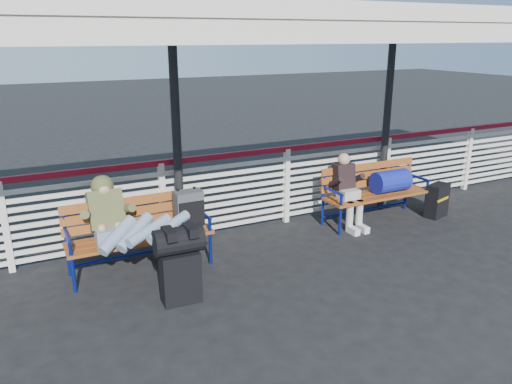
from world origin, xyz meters
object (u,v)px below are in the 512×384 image
bench_left (157,221)px  bench_right (383,184)px  suitcase_side (437,200)px  luggage_stack (180,262)px  traveler_man (132,226)px  companion_person (348,190)px

bench_left → bench_right: (3.70, 0.05, -0.01)m
bench_left → suitcase_side: (4.61, -0.26, -0.33)m
luggage_stack → traveler_man: 0.81m
traveler_man → suitcase_side: bearing=1.0°
luggage_stack → companion_person: (3.05, 1.07, 0.11)m
traveler_man → suitcase_side: size_ratio=2.95×
bench_left → traveler_man: (-0.38, -0.34, 0.12)m
bench_right → suitcase_side: size_ratio=3.25×
traveler_man → suitcase_side: traveler_man is taller
companion_person → suitcase_side: 1.66m
luggage_stack → bench_left: bench_left is taller
bench_left → suitcase_side: size_ratio=3.25×
bench_right → companion_person: companion_person is taller
suitcase_side → luggage_stack: bearing=172.7°
companion_person → bench_left: bearing=-179.2°
bench_right → luggage_stack: bearing=-164.0°
luggage_stack → suitcase_side: (4.65, 0.77, -0.21)m
bench_right → traveler_man: traveler_man is taller
companion_person → suitcase_side: size_ratio=2.07×
bench_right → companion_person: bearing=-179.7°
bench_left → companion_person: companion_person is taller
luggage_stack → companion_person: bearing=21.6°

